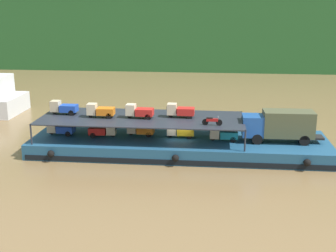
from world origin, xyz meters
The scene contains 14 objects.
ground_plane centered at (0.00, 0.00, 0.00)m, with size 400.00×400.00×0.00m, color brown.
cargo_barge centered at (0.00, -0.02, 0.75)m, with size 29.56×8.73×1.50m.
covered_lorry centered at (9.80, -0.31, 3.19)m, with size 7.89×2.42×3.10m.
cargo_rack centered at (-3.80, 0.00, 3.44)m, with size 20.36×7.40×2.00m.
mini_truck_lower_stern centered at (-12.20, -0.17, 2.19)m, with size 2.78×1.26×1.38m.
mini_truck_lower_aft centered at (-7.68, -0.38, 2.19)m, with size 2.79×1.28×1.38m.
mini_truck_lower_mid centered at (-4.03, 0.41, 2.19)m, with size 2.77×1.25×1.38m.
mini_truck_lower_fore centered at (0.05, 0.22, 2.19)m, with size 2.79×1.30×1.38m.
mini_truck_lower_bow centered at (4.35, -0.51, 2.19)m, with size 2.77×1.26×1.38m.
mini_truck_upper_stern centered at (-12.03, 0.65, 4.19)m, with size 2.76×1.24×1.38m.
mini_truck_upper_mid centered at (-7.94, -0.27, 4.19)m, with size 2.75×1.22×1.38m.
mini_truck_upper_fore centered at (-4.01, -0.17, 4.19)m, with size 2.79×1.29×1.38m.
mini_truck_upper_bow centered at (0.04, 0.54, 4.19)m, with size 2.76×1.23×1.38m.
motorcycle_upper_port centered at (3.25, -2.22, 3.93)m, with size 1.90×0.55×0.87m.
Camera 1 is at (3.34, -43.42, 14.79)m, focal length 48.41 mm.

